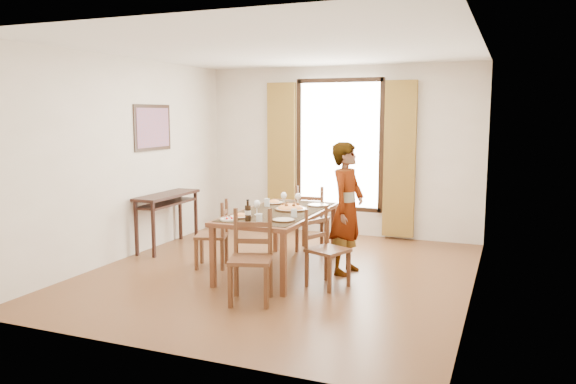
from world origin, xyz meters
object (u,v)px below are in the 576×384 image
at_px(console_table, 167,202).
at_px(pasta_platter, 291,206).
at_px(dining_table, 279,216).
at_px(man, 347,208).

xyz_separation_m(console_table, pasta_platter, (2.08, -0.39, 0.12)).
distance_m(dining_table, pasta_platter, 0.19).
bearing_deg(man, dining_table, 114.28).
xyz_separation_m(man, pasta_platter, (-0.69, -0.12, -0.00)).
relative_size(dining_table, man, 1.19).
distance_m(man, pasta_platter, 0.70).
height_order(dining_table, man, man).
bearing_deg(pasta_platter, console_table, 169.45).
distance_m(console_table, man, 2.79).
bearing_deg(console_table, man, -5.55).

